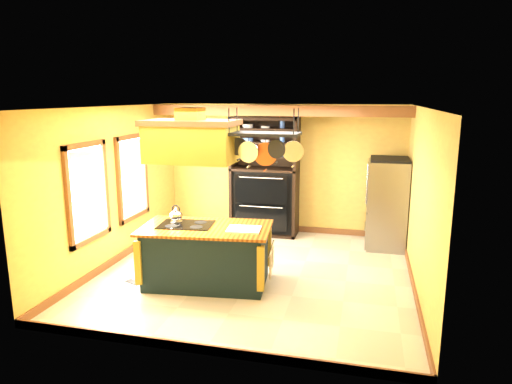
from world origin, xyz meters
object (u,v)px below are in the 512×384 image
at_px(range_hood, 191,140).
at_px(hutch, 265,190).
at_px(refrigerator, 387,205).
at_px(kitchen_island, 207,255).
at_px(pot_rack, 264,141).

relative_size(range_hood, hutch, 0.56).
bearing_deg(refrigerator, kitchen_island, -137.66).
bearing_deg(refrigerator, hutch, 172.24).
bearing_deg(kitchen_island, range_hood, 173.96).
height_order(refrigerator, hutch, hutch).
xyz_separation_m(pot_rack, hutch, (-0.62, 2.82, -1.30)).
relative_size(range_hood, refrigerator, 0.81).
xyz_separation_m(range_hood, hutch, (0.49, 2.83, -1.30)).
distance_m(range_hood, refrigerator, 4.11).
relative_size(range_hood, pot_rack, 1.26).
xyz_separation_m(kitchen_island, pot_rack, (0.91, 0.01, 1.77)).
distance_m(pot_rack, refrigerator, 3.40).
xyz_separation_m(refrigerator, hutch, (-2.45, 0.33, 0.11)).
height_order(range_hood, pot_rack, same).
bearing_deg(refrigerator, range_hood, -139.64).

